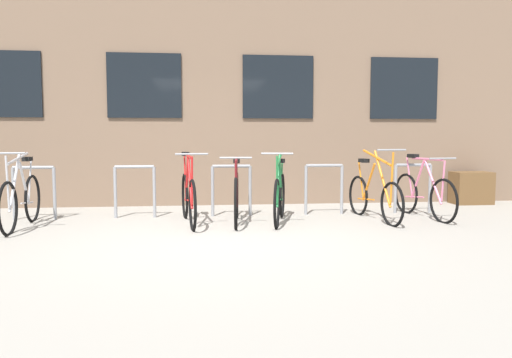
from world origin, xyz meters
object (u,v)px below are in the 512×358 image
object	(u,v)px
bicycle_orange	(374,196)
bicycle_red	(188,197)
bicycle_maroon	(236,196)
bicycle_pink	(424,194)
planter_box	(471,188)
bicycle_silver	(21,200)
bicycle_green	(280,196)

from	to	relation	value
bicycle_orange	bicycle_red	world-z (taller)	bicycle_orange
bicycle_orange	bicycle_maroon	world-z (taller)	bicycle_orange
bicycle_pink	planter_box	size ratio (longest dim) A/B	2.39
bicycle_silver	bicycle_green	world-z (taller)	bicycle_silver
bicycle_maroon	bicycle_orange	bearing A→B (deg)	-0.05
bicycle_maroon	bicycle_pink	bearing A→B (deg)	2.56
bicycle_green	planter_box	distance (m)	4.21
bicycle_maroon	planter_box	size ratio (longest dim) A/B	2.45
bicycle_pink	planter_box	xyz separation A→B (m)	(1.60, 1.44, -0.07)
bicycle_green	bicycle_orange	xyz separation A→B (m)	(1.45, 0.02, -0.01)
bicycle_orange	bicycle_red	size ratio (longest dim) A/B	0.97
bicycle_red	bicycle_green	bearing A→B (deg)	-0.87
planter_box	bicycle_orange	bearing A→B (deg)	-147.29
bicycle_orange	planter_box	xyz separation A→B (m)	(2.44, 1.57, -0.07)
bicycle_orange	planter_box	distance (m)	2.91
bicycle_orange	bicycle_red	bearing A→B (deg)	-179.99
bicycle_pink	bicycle_red	size ratio (longest dim) A/B	0.94
bicycle_silver	bicycle_orange	distance (m)	5.08
planter_box	bicycle_green	bearing A→B (deg)	-157.78
bicycle_silver	bicycle_orange	size ratio (longest dim) A/B	1.02
bicycle_pink	planter_box	bearing A→B (deg)	41.93
bicycle_pink	bicycle_orange	distance (m)	0.85
bicycle_pink	bicycle_silver	distance (m)	5.93
bicycle_red	bicycle_silver	bearing A→B (deg)	-178.23
bicycle_pink	bicycle_red	bearing A→B (deg)	-177.90
bicycle_pink	bicycle_orange	size ratio (longest dim) A/B	0.96
planter_box	bicycle_red	bearing A→B (deg)	-163.29
bicycle_maroon	planter_box	bearing A→B (deg)	19.09
bicycle_silver	bicycle_red	world-z (taller)	bicycle_silver
bicycle_orange	bicycle_red	distance (m)	2.78
bicycle_pink	bicycle_silver	world-z (taller)	bicycle_silver
bicycle_red	planter_box	size ratio (longest dim) A/B	2.55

